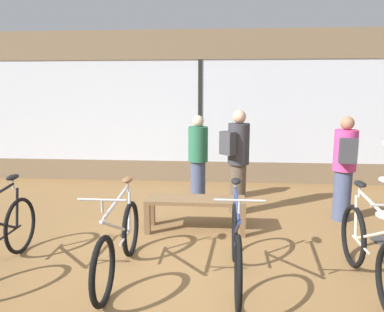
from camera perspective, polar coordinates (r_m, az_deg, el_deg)
ground_plane at (r=4.50m, az=-1.93°, el=-16.26°), size 24.00×24.00×0.00m
shop_back_wall at (r=7.99m, az=1.24°, el=7.61°), size 12.00×0.08×3.20m
bicycle_left at (r=4.20m, az=-11.07°, el=-12.92°), size 0.46×1.74×1.01m
bicycle_right at (r=4.04m, az=6.74°, el=-13.38°), size 0.46×1.72×1.03m
bicycle_far_right at (r=4.27m, az=25.57°, el=-13.08°), size 0.46×1.75×1.04m
display_bench at (r=5.34m, az=0.52°, el=-7.35°), size 1.40×0.44×0.48m
customer_near_rack at (r=6.51m, az=0.93°, el=-0.34°), size 0.48×0.48×1.55m
customer_by_window at (r=6.00m, az=6.95°, el=-0.41°), size 0.55×0.54×1.68m
customer_mid_floor at (r=6.09m, az=22.22°, el=-1.36°), size 0.39×0.52×1.60m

